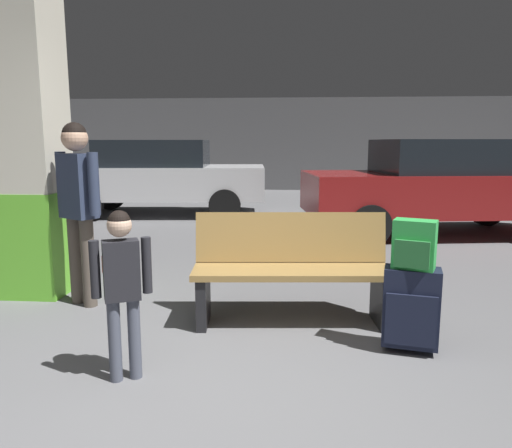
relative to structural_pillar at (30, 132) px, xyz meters
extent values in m
cube|color=slate|center=(1.93, 1.88, -1.61)|extent=(18.00, 18.00, 0.10)
cube|color=#565658|center=(1.93, 10.74, -0.16)|extent=(18.00, 0.12, 2.80)
cube|color=#66C633|center=(0.00, 0.00, -1.06)|extent=(0.57, 0.57, 1.00)
cube|color=beige|center=(0.00, 0.00, 0.51)|extent=(0.56, 0.56, 2.14)
cube|color=#9E7A42|center=(2.48, -0.67, -1.12)|extent=(1.63, 0.56, 0.05)
cube|color=#9E7A42|center=(2.46, -0.42, -0.88)|extent=(1.60, 0.23, 0.42)
cube|color=black|center=(1.76, -0.72, -1.35)|extent=(0.11, 0.40, 0.41)
cube|color=black|center=(3.20, -0.61, -1.35)|extent=(0.11, 0.40, 0.41)
cube|color=#191E33|center=(3.31, -1.12, -1.23)|extent=(0.41, 0.28, 0.56)
cube|color=#191E33|center=(3.29, -1.23, -1.29)|extent=(0.34, 0.10, 0.36)
cube|color=#A5A5AA|center=(3.33, -1.05, -0.97)|extent=(0.14, 0.05, 0.02)
cylinder|color=black|center=(3.18, -1.01, -1.54)|extent=(0.03, 0.05, 0.04)
cylinder|color=black|center=(3.49, -1.08, -1.54)|extent=(0.03, 0.05, 0.04)
cube|color=green|center=(3.31, -1.12, -0.78)|extent=(0.32, 0.25, 0.34)
cube|color=#2B773A|center=(3.28, -1.21, -0.84)|extent=(0.22, 0.11, 0.19)
cylinder|color=black|center=(3.31, -1.12, -0.63)|extent=(0.06, 0.04, 0.02)
cylinder|color=#4C5160|center=(1.50, -1.66, -1.30)|extent=(0.08, 0.08, 0.52)
cylinder|color=#4C5160|center=(1.39, -1.71, -1.30)|extent=(0.08, 0.08, 0.52)
cube|color=#232328|center=(1.45, -1.69, -0.85)|extent=(0.25, 0.20, 0.37)
cylinder|color=#232328|center=(1.58, -1.63, -0.84)|extent=(0.06, 0.06, 0.35)
cylinder|color=#232328|center=(1.31, -1.75, -0.84)|extent=(0.06, 0.06, 0.35)
sphere|color=beige|center=(1.45, -1.69, -0.58)|extent=(0.15, 0.15, 0.15)
sphere|color=black|center=(1.45, -1.69, -0.56)|extent=(0.14, 0.14, 0.14)
cylinder|color=red|center=(1.33, -1.62, -0.84)|extent=(0.06, 0.06, 0.10)
cylinder|color=red|center=(1.33, -1.62, -0.76)|extent=(0.01, 0.01, 0.06)
cylinder|color=brown|center=(0.66, -0.36, -1.16)|extent=(0.12, 0.12, 0.80)
cylinder|color=brown|center=(0.50, -0.27, -1.16)|extent=(0.12, 0.12, 0.80)
cube|color=#2D3851|center=(0.58, -0.32, -0.47)|extent=(0.38, 0.34, 0.57)
cylinder|color=#2D3851|center=(0.78, -0.44, -0.44)|extent=(0.09, 0.09, 0.54)
cylinder|color=#2D3851|center=(0.38, -0.19, -0.44)|extent=(0.09, 0.09, 0.54)
sphere|color=tan|center=(0.58, -0.32, -0.05)|extent=(0.23, 0.23, 0.23)
sphere|color=black|center=(0.58, -0.32, -0.02)|extent=(0.21, 0.21, 0.21)
cube|color=maroon|center=(4.75, 3.44, -0.89)|extent=(4.30, 2.25, 0.64)
cube|color=black|center=(4.90, 3.46, -0.31)|extent=(2.29, 1.82, 0.52)
cylinder|color=black|center=(3.57, 2.47, -1.26)|extent=(0.62, 0.28, 0.60)
cylinder|color=black|center=(3.35, 4.05, -1.26)|extent=(0.62, 0.28, 0.60)
cylinder|color=black|center=(5.93, 4.41, -1.26)|extent=(0.62, 0.28, 0.60)
cube|color=silver|center=(-0.17, 5.25, -0.89)|extent=(4.23, 2.05, 0.64)
cube|color=black|center=(-0.32, 5.23, -0.31)|extent=(2.22, 1.72, 0.52)
cylinder|color=black|center=(1.06, 6.16, -1.26)|extent=(0.62, 0.25, 0.60)
cylinder|color=black|center=(1.20, 4.56, -1.26)|extent=(0.62, 0.25, 0.60)
cylinder|color=black|center=(-1.53, 5.93, -1.26)|extent=(0.62, 0.25, 0.60)
cylinder|color=black|center=(-1.39, 4.34, -1.26)|extent=(0.62, 0.25, 0.60)
camera|label=1|loc=(2.47, -4.48, -0.09)|focal=34.22mm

